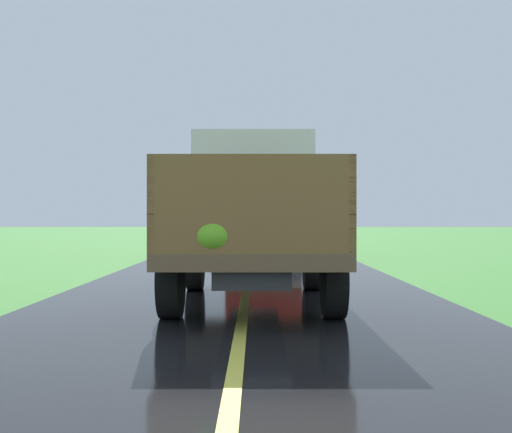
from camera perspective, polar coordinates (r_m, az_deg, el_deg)
name	(u,v)px	position (r m, az deg, el deg)	size (l,w,h in m)	color
banana_truck_near	(251,212)	(10.97, -0.45, 0.38)	(2.38, 5.89, 2.80)	#2D2D30
banana_truck_far	(260,215)	(23.38, 0.36, 0.13)	(2.38, 5.81, 2.80)	#2D2D30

